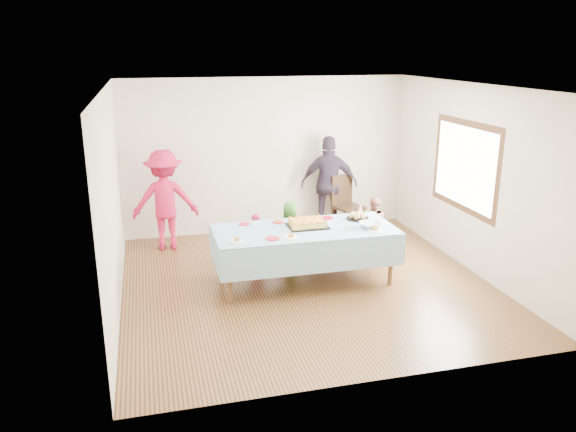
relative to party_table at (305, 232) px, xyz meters
name	(u,v)px	position (x,y,z in m)	size (l,w,h in m)	color
ground	(306,283)	(0.00, -0.06, -0.72)	(5.00, 5.00, 0.00)	#402612
room_walls	(311,158)	(0.06, -0.05, 1.05)	(5.04, 5.04, 2.72)	beige
party_table	(305,232)	(0.00, 0.00, 0.00)	(2.50, 1.10, 0.78)	brown
birthday_cake	(307,223)	(0.06, 0.09, 0.10)	(0.55, 0.42, 0.10)	black
rolls_tray	(358,216)	(0.87, 0.24, 0.10)	(0.33, 0.33, 0.10)	black
punch_bowl	(370,225)	(0.90, -0.17, 0.09)	(0.30, 0.30, 0.07)	silver
party_hat	(360,209)	(0.99, 0.46, 0.14)	(0.10, 0.10, 0.18)	silver
fork_pile	(350,227)	(0.59, -0.19, 0.09)	(0.24, 0.18, 0.07)	white
plate_red_far_a	(244,224)	(-0.77, 0.40, 0.06)	(0.16, 0.16, 0.01)	red
plate_red_far_b	(278,222)	(-0.29, 0.36, 0.06)	(0.16, 0.16, 0.01)	red
plate_red_far_c	(305,220)	(0.10, 0.38, 0.06)	(0.19, 0.19, 0.01)	red
plate_red_far_d	(327,218)	(0.45, 0.39, 0.06)	(0.18, 0.18, 0.01)	red
plate_red_near	(272,239)	(-0.53, -0.31, 0.06)	(0.18, 0.18, 0.01)	red
plate_white_left	(237,241)	(-1.00, -0.30, 0.06)	(0.20, 0.20, 0.01)	white
plate_white_mid	(291,237)	(-0.28, -0.32, 0.06)	(0.22, 0.22, 0.01)	white
plate_white_right	(375,231)	(0.90, -0.33, 0.06)	(0.22, 0.22, 0.01)	white
dining_chair	(346,201)	(1.30, 1.94, -0.15)	(0.57, 0.57, 1.03)	black
toddler_left	(255,237)	(-0.51, 0.96, -0.35)	(0.28, 0.18, 0.76)	#BA1750
toddler_mid	(290,231)	(0.01, 0.84, -0.26)	(0.46, 0.30, 0.94)	#316622
toddler_right	(373,225)	(1.37, 0.84, -0.26)	(0.45, 0.35, 0.92)	#AF6251
adult_left	(165,200)	(-1.81, 1.88, 0.09)	(1.05, 0.61, 1.63)	#BC173C
adult_right	(329,184)	(1.06, 2.14, 0.13)	(1.00, 0.42, 1.70)	#352B3B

